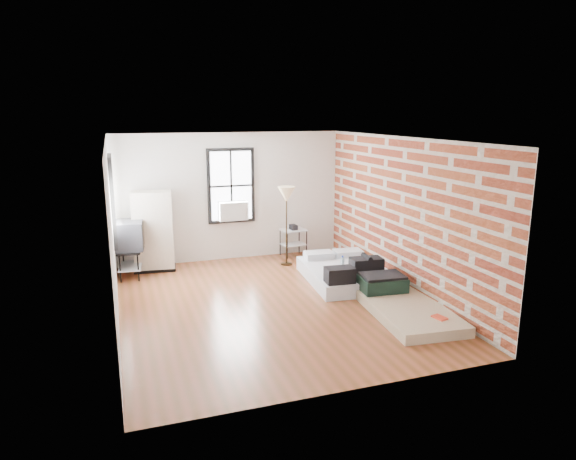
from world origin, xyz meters
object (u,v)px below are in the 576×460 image
object	(u,v)px
mattress_bare	(401,303)
tv_stand	(129,237)
floor_lamp	(286,198)
wardrobe	(153,231)
mattress_main	(347,272)
side_table	(293,235)

from	to	relation	value
mattress_bare	tv_stand	world-z (taller)	tv_stand
mattress_bare	floor_lamp	world-z (taller)	floor_lamp
wardrobe	tv_stand	distance (m)	0.58
mattress_main	floor_lamp	bearing A→B (deg)	122.26
mattress_bare	floor_lamp	bearing A→B (deg)	111.95
side_table	tv_stand	size ratio (longest dim) A/B	0.64
mattress_bare	side_table	xyz separation A→B (m)	(-0.58, 3.73, 0.36)
mattress_bare	tv_stand	bearing A→B (deg)	146.39
mattress_main	mattress_bare	world-z (taller)	mattress_main
mattress_main	wardrobe	size ratio (longest dim) A/B	1.29
side_table	mattress_main	bearing A→B (deg)	-79.44
wardrobe	side_table	distance (m)	3.11
mattress_main	floor_lamp	size ratio (longest dim) A/B	1.26
wardrobe	floor_lamp	xyz separation A→B (m)	(2.72, -0.52, 0.63)
mattress_main	wardrobe	xyz separation A→B (m)	(-3.47, 1.97, 0.65)
mattress_bare	wardrobe	world-z (taller)	wardrobe
mattress_bare	tv_stand	size ratio (longest dim) A/B	1.94
wardrobe	floor_lamp	distance (m)	2.84
mattress_main	side_table	world-z (taller)	side_table
mattress_bare	mattress_main	bearing A→B (deg)	101.93
tv_stand	floor_lamp	bearing A→B (deg)	2.97
wardrobe	floor_lamp	world-z (taller)	floor_lamp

